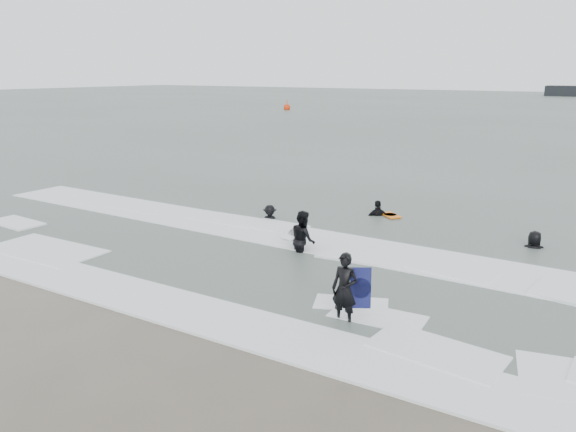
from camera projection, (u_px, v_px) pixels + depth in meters
The scene contains 10 objects.
ground at pixel (185, 298), 14.48m from camera, with size 320.00×320.00×0.00m, color brown.
sea at pixel (569, 111), 79.92m from camera, with size 320.00×320.00×0.00m, color #47544C.
surfer_centre at pixel (344, 323), 13.06m from camera, with size 0.63×0.41×1.72m, color black.
surfer_wading at pixel (303, 252), 18.20m from camera, with size 0.93×0.73×1.92m, color black.
surfer_breaker at pixel (270, 220), 22.00m from camera, with size 0.95×0.54×1.47m, color black.
surfer_right_near at pixel (378, 217), 22.59m from camera, with size 1.06×0.44×1.81m, color black.
surfer_right_far at pixel (534, 249), 18.48m from camera, with size 0.86×0.56×1.76m, color black.
surf_foam at pixel (266, 258), 17.50m from camera, with size 30.03×9.06×0.09m.
bodyboards at pixel (351, 238), 17.97m from camera, with size 4.81×10.09×1.25m.
buoy at pixel (287, 107), 83.01m from camera, with size 1.00×1.00×1.65m.
Camera 1 is at (9.46, -9.97, 5.70)m, focal length 35.00 mm.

